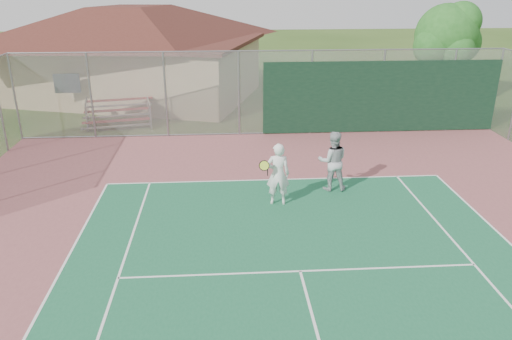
{
  "coord_description": "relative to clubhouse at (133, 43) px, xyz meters",
  "views": [
    {
      "loc": [
        -1.67,
        -3.28,
        6.36
      ],
      "look_at": [
        -0.79,
        9.66,
        1.26
      ],
      "focal_mm": 35.0,
      "sensor_mm": 36.0,
      "label": 1
    }
  ],
  "objects": [
    {
      "name": "back_fence",
      "position": [
        8.52,
        -7.5,
        -1.24
      ],
      "size": [
        20.08,
        0.11,
        3.53
      ],
      "color": "gray",
      "rests_on": "ground"
    },
    {
      "name": "clubhouse",
      "position": [
        0.0,
        0.0,
        0.0
      ],
      "size": [
        15.26,
        12.32,
        5.72
      ],
      "rotation": [
        0.0,
        0.0,
        -0.3
      ],
      "color": "tan",
      "rests_on": "ground"
    },
    {
      "name": "bleachers",
      "position": [
        0.05,
        -5.66,
        -2.34
      ],
      "size": [
        3.15,
        2.16,
        1.08
      ],
      "rotation": [
        0.0,
        0.0,
        0.2
      ],
      "color": "maroon",
      "rests_on": "ground"
    },
    {
      "name": "tree",
      "position": [
        16.14,
        -2.68,
        0.48
      ],
      "size": [
        3.7,
        3.5,
        5.16
      ],
      "color": "#321D12",
      "rests_on": "ground"
    },
    {
      "name": "player_white_front",
      "position": [
        6.28,
        -14.43,
        -1.96
      ],
      "size": [
        0.96,
        0.66,
        1.87
      ],
      "rotation": [
        0.0,
        0.0,
        3.06
      ],
      "color": "white",
      "rests_on": "ground"
    },
    {
      "name": "player_grey_back",
      "position": [
        8.1,
        -13.49,
        -1.96
      ],
      "size": [
        0.96,
        0.77,
        1.89
      ],
      "rotation": [
        0.0,
        0.0,
        3.09
      ],
      "color": "#ABAEB0",
      "rests_on": "ground"
    }
  ]
}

